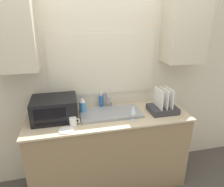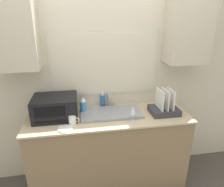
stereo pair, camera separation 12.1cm
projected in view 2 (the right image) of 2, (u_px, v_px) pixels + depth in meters
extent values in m
cube|color=#8C7251|center=(109.00, 151.00, 2.43)|extent=(1.80, 0.58, 0.91)
cube|color=#C6B28E|center=(109.00, 117.00, 2.26)|extent=(1.83, 0.61, 0.02)
cube|color=beige|center=(105.00, 77.00, 2.42)|extent=(6.00, 0.06, 2.60)
cube|color=beige|center=(105.00, 64.00, 2.34)|extent=(1.31, 0.01, 0.77)
cube|color=beige|center=(105.00, 64.00, 2.34)|extent=(1.25, 0.01, 0.71)
cube|color=beige|center=(13.00, 30.00, 1.91)|extent=(0.45, 0.32, 0.77)
cube|color=beige|center=(188.00, 28.00, 2.19)|extent=(0.45, 0.32, 0.77)
cube|color=gray|center=(111.00, 113.00, 2.29)|extent=(0.69, 0.34, 0.03)
cylinder|color=#99999E|center=(108.00, 100.00, 2.45)|extent=(0.03, 0.03, 0.19)
cylinder|color=#99999E|center=(109.00, 96.00, 2.34)|extent=(0.03, 0.17, 0.03)
cylinder|color=#99999E|center=(112.00, 105.00, 2.48)|extent=(0.02, 0.02, 0.06)
cube|color=black|center=(55.00, 107.00, 2.19)|extent=(0.47, 0.37, 0.24)
cube|color=black|center=(50.00, 115.00, 2.01)|extent=(0.31, 0.01, 0.17)
cube|color=#333338|center=(164.00, 110.00, 2.31)|extent=(0.32, 0.26, 0.07)
cube|color=white|center=(160.00, 99.00, 2.25)|extent=(0.01, 0.22, 0.22)
cube|color=white|center=(165.00, 99.00, 2.26)|extent=(0.01, 0.22, 0.22)
cube|color=white|center=(170.00, 99.00, 2.27)|extent=(0.01, 0.22, 0.22)
cylinder|color=#4C99D8|center=(83.00, 107.00, 2.31)|extent=(0.07, 0.07, 0.15)
cone|color=silver|center=(83.00, 99.00, 2.27)|extent=(0.07, 0.07, 0.05)
cylinder|color=blue|center=(103.00, 101.00, 2.46)|extent=(0.06, 0.06, 0.15)
cylinder|color=white|center=(102.00, 94.00, 2.43)|extent=(0.03, 0.03, 0.03)
cylinder|color=white|center=(72.00, 121.00, 2.06)|extent=(0.07, 0.07, 0.10)
torus|color=white|center=(77.00, 120.00, 2.06)|extent=(0.05, 0.01, 0.05)
cylinder|color=silver|center=(132.00, 121.00, 2.15)|extent=(0.06, 0.06, 0.00)
cylinder|color=silver|center=(133.00, 117.00, 2.13)|extent=(0.01, 0.01, 0.08)
cone|color=silver|center=(133.00, 110.00, 2.10)|extent=(0.06, 0.06, 0.09)
cylinder|color=white|center=(65.00, 129.00, 1.98)|extent=(0.15, 0.15, 0.01)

